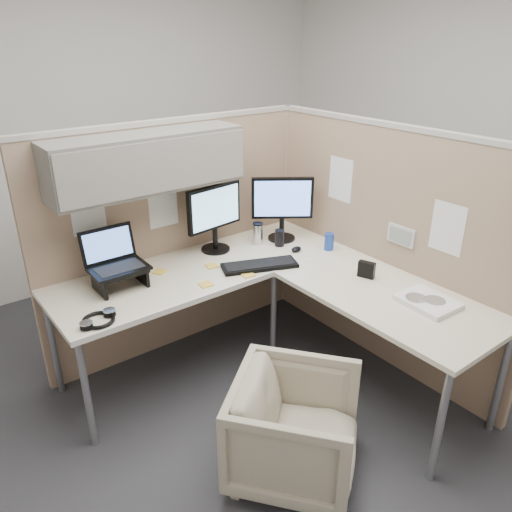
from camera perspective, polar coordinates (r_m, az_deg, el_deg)
ground at (r=3.35m, az=1.29°, el=-15.26°), size 4.50×4.50×0.00m
partition_back at (r=3.33m, az=-10.49°, el=5.79°), size 2.00×0.36×1.63m
partition_right at (r=3.45m, az=13.90°, el=1.13°), size 0.07×2.03×1.63m
desk at (r=3.11m, az=1.75°, el=-3.36°), size 2.00×1.98×0.73m
office_chair at (r=2.68m, az=4.49°, el=-18.60°), size 0.83×0.83×0.63m
monitor_left at (r=3.41m, az=-4.77°, el=4.92°), size 0.44×0.20×0.47m
monitor_right at (r=3.60m, az=3.01°, el=6.01°), size 0.38×0.29×0.47m
laptop_station at (r=3.07m, az=-15.64°, el=-1.08°), size 0.33×0.28×0.34m
keyboard at (r=3.24m, az=0.41°, el=-1.09°), size 0.52×0.33×0.02m
mouse at (r=3.49m, az=4.63°, el=0.79°), size 0.10×0.08×0.03m
travel_mug at (r=3.58m, az=0.22°, el=2.60°), size 0.07×0.07×0.16m
soda_can_green at (r=3.52m, az=8.35°, el=1.63°), size 0.07×0.07×0.12m
soda_can_silver at (r=3.55m, az=2.70°, el=2.08°), size 0.07×0.07×0.12m
sticky_note_c at (r=3.24m, az=-10.95°, el=-1.77°), size 0.11×0.11×0.01m
sticky_note_a at (r=3.04m, az=-5.77°, el=-3.25°), size 0.08×0.08×0.01m
sticky_note_b at (r=3.14m, az=-0.93°, el=-2.16°), size 0.09×0.09×0.01m
sticky_note_d at (r=3.27m, az=-5.05°, el=-1.13°), size 0.09×0.09×0.01m
headphones at (r=2.78m, az=-17.57°, el=-6.96°), size 0.22×0.22×0.03m
paper_stack at (r=2.97m, az=19.02°, el=-4.95°), size 0.26×0.32×0.03m
desk_clock at (r=3.17m, az=12.50°, el=-1.54°), size 0.07×0.11×0.10m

